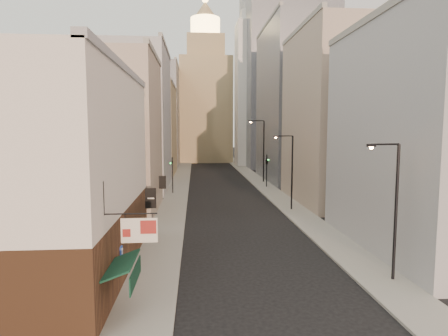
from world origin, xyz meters
TOP-DOWN VIEW (x-y plane):
  - sidewalk_left at (-6.50, 55.00)m, footprint 3.00×140.00m
  - sidewalk_right at (6.50, 55.00)m, footprint 3.00×140.00m
  - near_building_left at (-10.99, 9.00)m, footprint 8.30×23.04m
  - left_bldg_beige at (-12.00, 26.00)m, footprint 8.00×12.00m
  - left_bldg_grey at (-12.00, 42.00)m, footprint 8.00×16.00m
  - left_bldg_tan at (-12.00, 60.00)m, footprint 8.00×18.00m
  - left_bldg_wingrid at (-12.00, 80.00)m, footprint 8.00×20.00m
  - right_bldg_grey at (12.00, 12.00)m, footprint 8.00×16.00m
  - right_bldg_beige at (12.00, 30.00)m, footprint 8.00×16.00m
  - right_bldg_wingrid at (12.00, 50.00)m, footprint 8.00×20.00m
  - highrise at (18.00, 78.00)m, footprint 21.00×23.00m
  - clock_tower at (-1.00, 92.00)m, footprint 14.00×14.00m
  - white_tower at (10.00, 78.00)m, footprint 8.00×8.00m
  - streetlamp_near at (6.93, 6.29)m, footprint 2.04×0.52m
  - streetlamp_mid at (6.04, 25.48)m, footprint 2.10×0.46m
  - streetlamp_far at (6.96, 47.30)m, footprint 2.68×0.45m
  - traffic_light_left at (-7.09, 37.03)m, footprint 0.57×0.47m
  - traffic_light_right at (6.65, 41.70)m, footprint 0.64×0.62m

SIDE VIEW (x-z plane):
  - sidewalk_left at x=-6.50m, z-range 0.00..0.15m
  - sidewalk_right at x=6.50m, z-range 0.00..0.15m
  - traffic_light_left at x=-7.09m, z-range 1.17..6.17m
  - traffic_light_right at x=6.65m, z-range 1.36..6.36m
  - streetlamp_near at x=6.93m, z-range 0.56..8.40m
  - streetlamp_mid at x=6.04m, z-range 0.57..8.61m
  - streetlamp_far at x=6.96m, z-range 0.73..10.94m
  - near_building_left at x=-10.99m, z-range -0.13..12.17m
  - left_bldg_beige at x=-12.00m, z-range 0.00..16.00m
  - right_bldg_grey at x=12.00m, z-range 0.00..16.00m
  - left_bldg_tan at x=-12.00m, z-range 0.00..17.00m
  - left_bldg_grey at x=-12.00m, z-range 0.00..20.00m
  - right_bldg_beige at x=12.00m, z-range 0.00..20.00m
  - left_bldg_wingrid at x=-12.00m, z-range 0.00..24.00m
  - right_bldg_wingrid at x=12.00m, z-range 0.00..26.00m
  - clock_tower at x=-1.00m, z-range -4.82..40.08m
  - white_tower at x=10.00m, z-range -2.14..39.36m
  - highrise at x=18.00m, z-range 0.06..51.26m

